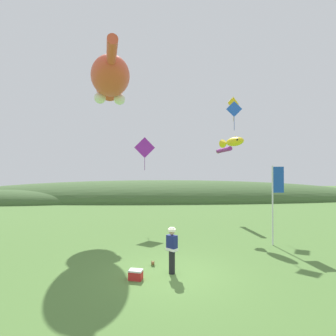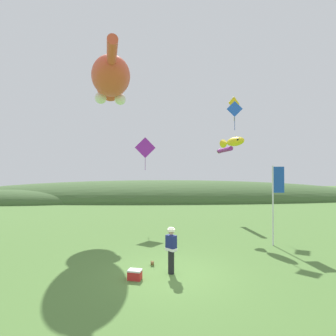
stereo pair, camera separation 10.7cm
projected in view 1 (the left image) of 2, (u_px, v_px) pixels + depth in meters
name	position (u px, v px, depth m)	size (l,w,h in m)	color
ground_plane	(172.00, 274.00, 10.07)	(120.00, 120.00, 0.00)	#517A38
distant_hill_ridge	(146.00, 200.00, 36.88)	(63.68, 13.08, 5.45)	#426033
festival_attendant	(172.00, 249.00, 10.15)	(0.48, 0.48, 1.77)	black
kite_spool	(153.00, 263.00, 10.98)	(0.13, 0.21, 0.21)	olive
picnic_cooler	(136.00, 275.00, 9.56)	(0.55, 0.44, 0.36)	red
festival_banner_pole	(275.00, 193.00, 14.06)	(0.66, 0.08, 4.27)	silver
kite_giant_cat	(110.00, 80.00, 19.25)	(3.65, 9.44, 2.90)	#E04C33
kite_fish_windsock	(232.00, 142.00, 17.53)	(1.35, 2.32, 0.69)	yellow
kite_tube_streamer	(224.00, 150.00, 22.32)	(0.68, 3.00, 0.44)	#8C268C
kite_diamond_violet	(145.00, 148.00, 19.40)	(1.53, 0.28, 2.45)	purple
kite_diamond_blue	(234.00, 109.00, 17.47)	(1.06, 0.13, 1.96)	blue
kite_diamond_gold	(233.00, 104.00, 21.35)	(1.05, 0.47, 2.04)	yellow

